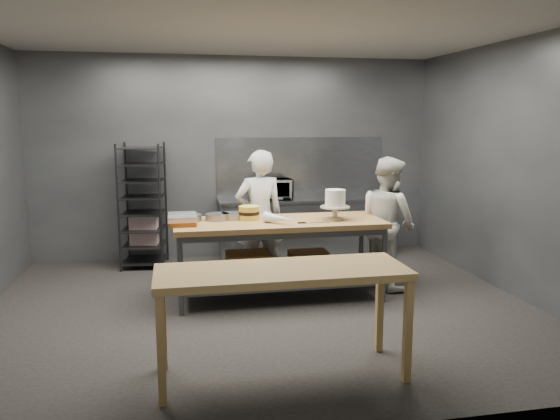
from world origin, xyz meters
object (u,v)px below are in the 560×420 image
object	(u,v)px
microwave	(273,189)
layer_cake	(249,213)
near_counter	(282,279)
work_table	(277,250)
chef_right	(387,222)
chef_behind	(259,217)
frosted_cake_stand	(335,201)
speed_rack	(143,207)

from	to	relation	value
microwave	layer_cake	distance (m)	1.83
near_counter	microwave	world-z (taller)	microwave
work_table	layer_cake	distance (m)	0.54
work_table	chef_right	xyz separation A→B (m)	(1.43, 0.19, 0.24)
near_counter	chef_behind	world-z (taller)	chef_behind
work_table	near_counter	bearing A→B (deg)	-99.78
near_counter	chef_right	distance (m)	2.78
work_table	chef_behind	distance (m)	0.70
near_counter	frosted_cake_stand	size ratio (longest dim) A/B	5.67
speed_rack	frosted_cake_stand	world-z (taller)	speed_rack
speed_rack	microwave	world-z (taller)	speed_rack
microwave	frosted_cake_stand	distance (m)	1.96
speed_rack	chef_right	world-z (taller)	speed_rack
microwave	speed_rack	bearing A→B (deg)	-177.56
work_table	chef_behind	xyz separation A→B (m)	(-0.11, 0.63, 0.28)
chef_right	microwave	bearing A→B (deg)	15.96
frosted_cake_stand	layer_cake	world-z (taller)	frosted_cake_stand
layer_cake	frosted_cake_stand	bearing A→B (deg)	-11.15
near_counter	speed_rack	world-z (taller)	speed_rack
near_counter	frosted_cake_stand	bearing A→B (deg)	61.90
near_counter	chef_behind	bearing A→B (deg)	84.97
work_table	near_counter	world-z (taller)	work_table
chef_right	frosted_cake_stand	xyz separation A→B (m)	(-0.76, -0.27, 0.33)
chef_behind	chef_right	distance (m)	1.60
microwave	frosted_cake_stand	world-z (taller)	frosted_cake_stand
near_counter	microwave	size ratio (longest dim) A/B	3.69
chef_right	frosted_cake_stand	size ratio (longest dim) A/B	4.60
chef_behind	layer_cake	xyz separation A→B (m)	(-0.20, -0.52, 0.15)
frosted_cake_stand	microwave	bearing A→B (deg)	101.16
near_counter	speed_rack	distance (m)	3.92
near_counter	chef_right	xyz separation A→B (m)	(1.76, 2.15, -0.00)
chef_right	layer_cake	world-z (taller)	chef_right
chef_behind	chef_right	world-z (taller)	chef_behind
work_table	microwave	world-z (taller)	microwave
microwave	frosted_cake_stand	xyz separation A→B (m)	(0.38, -1.92, 0.09)
work_table	layer_cake	world-z (taller)	layer_cake
speed_rack	layer_cake	size ratio (longest dim) A/B	7.37
work_table	near_counter	size ratio (longest dim) A/B	1.20
speed_rack	chef_right	size ratio (longest dim) A/B	1.08
layer_cake	chef_behind	bearing A→B (deg)	68.70
near_counter	microwave	bearing A→B (deg)	80.65
work_table	speed_rack	distance (m)	2.39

